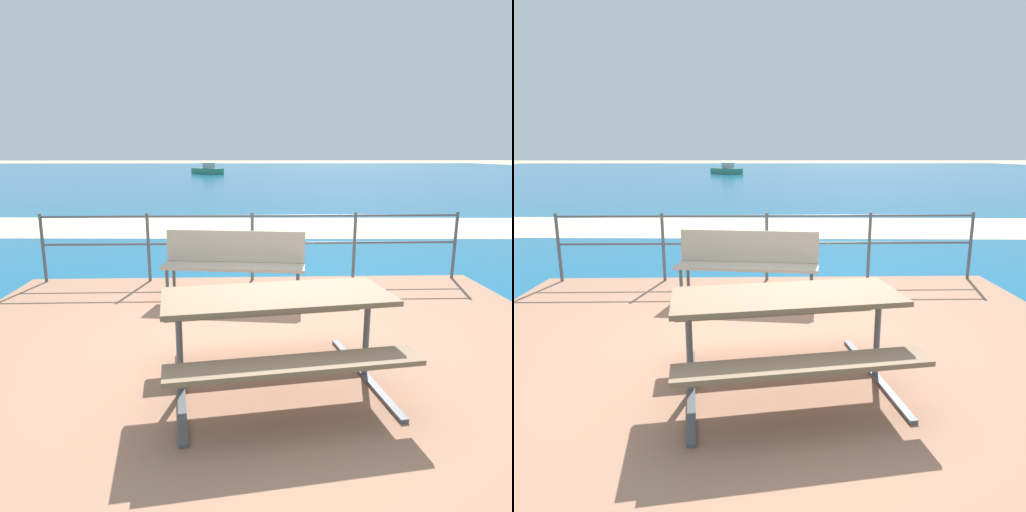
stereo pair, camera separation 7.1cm
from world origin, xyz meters
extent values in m
plane|color=tan|center=(0.00, 0.00, 0.00)|extent=(240.00, 240.00, 0.00)
cube|color=#996B51|center=(0.00, 0.00, 0.03)|extent=(6.40, 5.20, 0.06)
cube|color=#145B84|center=(0.00, 40.00, 0.01)|extent=(90.00, 90.00, 0.01)
cube|color=beige|center=(0.00, 7.64, 0.01)|extent=(54.09, 5.65, 0.01)
cube|color=#7A6047|center=(0.10, -0.61, 0.79)|extent=(1.81, 0.92, 0.04)
cube|color=#7A6047|center=(0.18, -1.16, 0.50)|extent=(1.75, 0.51, 0.04)
cube|color=#7A6047|center=(0.02, -0.06, 0.50)|extent=(1.75, 0.51, 0.04)
cylinder|color=#4C5156|center=(-0.64, -0.72, 0.43)|extent=(0.06, 0.06, 0.73)
cube|color=#4C5156|center=(-0.64, -0.72, 0.07)|extent=(0.26, 1.36, 0.03)
cylinder|color=#4C5156|center=(0.84, -0.50, 0.43)|extent=(0.06, 0.06, 0.73)
cube|color=#4C5156|center=(0.84, -0.50, 0.07)|extent=(0.26, 1.36, 0.03)
cube|color=tan|center=(-0.26, 1.51, 0.50)|extent=(1.79, 0.63, 0.04)
cube|color=tan|center=(-0.24, 1.69, 0.72)|extent=(1.74, 0.29, 0.40)
cylinder|color=#4C5156|center=(-1.07, 1.47, 0.28)|extent=(0.04, 0.04, 0.44)
cylinder|color=#4C5156|center=(-1.03, 1.77, 0.28)|extent=(0.04, 0.04, 0.44)
cylinder|color=#4C5156|center=(0.51, 1.26, 0.28)|extent=(0.04, 0.04, 0.44)
cylinder|color=#4C5156|center=(0.55, 1.55, 0.28)|extent=(0.04, 0.04, 0.44)
cylinder|color=#4C5156|center=(-2.95, 2.45, 0.55)|extent=(0.04, 0.04, 0.98)
cylinder|color=#4C5156|center=(-1.48, 2.45, 0.55)|extent=(0.04, 0.04, 0.98)
cylinder|color=#4C5156|center=(0.00, 2.45, 0.55)|extent=(0.04, 0.04, 0.98)
cylinder|color=#4C5156|center=(1.48, 2.45, 0.55)|extent=(0.04, 0.04, 0.98)
cylinder|color=#4C5156|center=(2.95, 2.45, 0.55)|extent=(0.04, 0.04, 0.98)
cylinder|color=#4C5156|center=(0.00, 2.45, 0.99)|extent=(5.90, 0.03, 0.03)
cylinder|color=#4C5156|center=(0.00, 2.45, 0.60)|extent=(5.90, 0.03, 0.03)
cube|color=#338466|center=(-3.08, 38.01, 0.27)|extent=(3.06, 3.25, 0.53)
cube|color=#A5A8AD|center=(-2.92, 37.83, 0.79)|extent=(1.12, 1.11, 0.50)
cone|color=#338466|center=(-4.26, 39.38, 0.27)|extent=(0.69, 0.69, 0.48)
camera|label=1|loc=(-0.18, -3.89, 1.86)|focal=31.75mm
camera|label=2|loc=(-0.11, -3.89, 1.86)|focal=31.75mm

